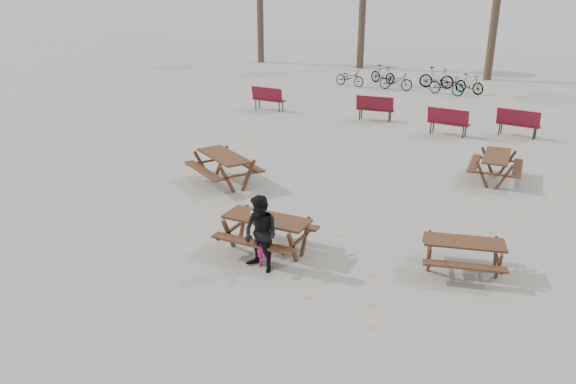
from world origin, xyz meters
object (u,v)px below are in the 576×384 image
at_px(child, 264,243).
at_px(picnic_table_far, 495,168).
at_px(soda_bottle, 252,215).
at_px(adult, 261,234).
at_px(food_tray, 262,218).
at_px(picnic_table_east, 463,256).
at_px(picnic_table_north, 224,169).
at_px(main_picnic_table, 267,226).

distance_m(child, picnic_table_far, 8.18).
distance_m(soda_bottle, adult, 0.78).
relative_size(food_tray, picnic_table_east, 0.12).
xyz_separation_m(picnic_table_north, picnic_table_far, (6.77, 3.62, -0.04)).
bearing_deg(picnic_table_east, picnic_table_far, 77.52).
height_order(food_tray, soda_bottle, soda_bottle).
height_order(main_picnic_table, adult, adult).
xyz_separation_m(child, picnic_table_far, (3.41, 7.43, -0.15)).
distance_m(picnic_table_north, picnic_table_far, 7.68).
bearing_deg(child, picnic_table_east, 13.46).
bearing_deg(main_picnic_table, picnic_table_far, 61.60).
xyz_separation_m(main_picnic_table, child, (0.28, -0.62, -0.06)).
distance_m(food_tray, picnic_table_far, 7.88).
xyz_separation_m(adult, picnic_table_far, (3.41, 7.57, -0.40)).
relative_size(main_picnic_table, picnic_table_far, 1.03).
height_order(child, picnic_table_far, child).
bearing_deg(picnic_table_far, picnic_table_north, 115.21).
bearing_deg(main_picnic_table, picnic_table_east, 13.64).
height_order(food_tray, picnic_table_far, food_tray).
bearing_deg(adult, child, 104.65).
height_order(main_picnic_table, picnic_table_east, main_picnic_table).
distance_m(food_tray, picnic_table_north, 4.51).
distance_m(picnic_table_east, picnic_table_north, 7.29).
bearing_deg(picnic_table_north, main_picnic_table, -15.32).
xyz_separation_m(food_tray, child, (0.33, -0.50, -0.27)).
bearing_deg(picnic_table_east, main_picnic_table, 179.66).
relative_size(main_picnic_table, child, 1.71).
bearing_deg(adult, picnic_table_far, 79.96).
xyz_separation_m(main_picnic_table, picnic_table_east, (3.84, 0.93, -0.26)).
relative_size(child, picnic_table_east, 0.69).
xyz_separation_m(food_tray, soda_bottle, (-0.19, -0.07, 0.05)).
relative_size(main_picnic_table, adult, 1.16).
height_order(soda_bottle, child, child).
bearing_deg(picnic_table_far, food_tray, 148.74).
relative_size(child, picnic_table_far, 0.60).
xyz_separation_m(soda_bottle, picnic_table_far, (3.93, 7.00, -0.47)).
bearing_deg(main_picnic_table, soda_bottle, -143.12).
bearing_deg(child, adult, -99.56).
bearing_deg(soda_bottle, adult, -47.33).
relative_size(picnic_table_east, picnic_table_far, 0.88).
distance_m(food_tray, child, 0.66).
relative_size(soda_bottle, picnic_table_east, 0.11).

